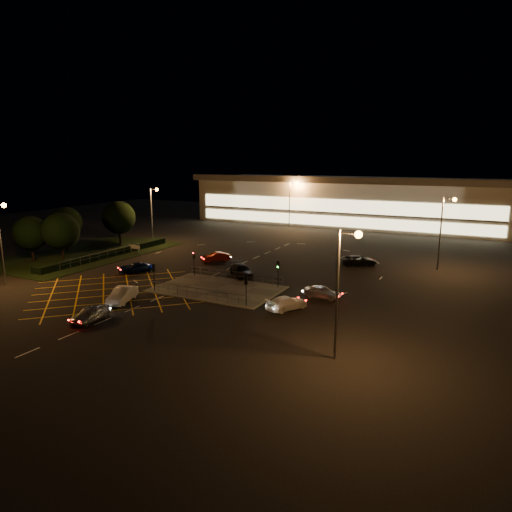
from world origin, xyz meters
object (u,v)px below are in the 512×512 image
at_px(car_far_dkgrey, 241,271).
at_px(signal_ne, 278,268).
at_px(car_queue_white, 122,295).
at_px(car_left_blue, 135,267).
at_px(signal_sw, 154,272).
at_px(signal_se, 246,285).
at_px(car_east_grey, 359,260).
at_px(signal_nw, 194,258).
at_px(car_approach_white, 287,303).
at_px(car_right_silver, 322,292).
at_px(car_circ_red, 216,257).
at_px(car_near_silver, 90,314).

bearing_deg(car_far_dkgrey, signal_ne, -67.96).
xyz_separation_m(car_queue_white, car_left_blue, (-7.83, 10.81, -0.16)).
distance_m(signal_sw, signal_se, 12.00).
distance_m(car_far_dkgrey, car_east_grey, 17.83).
relative_size(signal_nw, car_approach_white, 0.68).
relative_size(car_right_silver, car_circ_red, 0.99).
distance_m(signal_sw, car_left_blue, 10.59).
relative_size(car_near_silver, car_left_blue, 0.95).
bearing_deg(car_near_silver, car_right_silver, 39.14).
bearing_deg(car_queue_white, car_left_blue, 107.39).
bearing_deg(signal_nw, signal_se, -33.65).
xyz_separation_m(signal_ne, car_far_dkgrey, (-6.46, 2.70, -1.60)).
distance_m(car_near_silver, car_approach_white, 19.10).
xyz_separation_m(signal_nw, car_queue_white, (-0.57, -12.60, -1.58)).
bearing_deg(car_queue_white, car_circ_red, 75.33).
bearing_deg(signal_sw, car_east_grey, -126.33).
bearing_deg(car_near_silver, signal_nw, 87.51).
distance_m(signal_nw, car_east_grey, 23.72).
distance_m(signal_ne, car_circ_red, 16.55).
relative_size(car_near_silver, car_approach_white, 0.91).
relative_size(signal_nw, car_far_dkgrey, 0.60).
xyz_separation_m(signal_sw, car_circ_red, (-2.01, 16.63, -1.68)).
bearing_deg(signal_sw, car_circ_red, -83.11).
bearing_deg(car_queue_white, car_approach_white, 0.36).
xyz_separation_m(car_right_silver, car_east_grey, (-0.53, 17.53, 0.01)).
height_order(car_near_silver, car_east_grey, car_near_silver).
height_order(signal_sw, car_east_grey, signal_sw).
height_order(car_left_blue, car_circ_red, car_circ_red).
xyz_separation_m(car_queue_white, car_approach_white, (16.66, 5.70, -0.11)).
height_order(signal_sw, car_left_blue, signal_sw).
distance_m(car_circ_red, car_east_grey, 20.85).
relative_size(car_left_blue, car_circ_red, 1.07).
relative_size(signal_sw, car_near_silver, 0.74).
bearing_deg(signal_se, signal_ne, -90.00).
height_order(signal_ne, car_far_dkgrey, signal_ne).
xyz_separation_m(car_left_blue, car_circ_red, (6.39, 10.44, 0.06)).
bearing_deg(car_queue_white, signal_nw, 68.86).
bearing_deg(signal_sw, car_right_silver, -160.67).
distance_m(car_east_grey, car_approach_white, 22.83).
bearing_deg(car_left_blue, signal_se, 15.46).
distance_m(signal_ne, car_east_grey, 16.90).
height_order(signal_nw, car_queue_white, signal_nw).
xyz_separation_m(signal_ne, car_approach_white, (4.08, -6.90, -1.69)).
bearing_deg(signal_se, car_east_grey, -103.09).
distance_m(signal_se, car_right_silver, 8.94).
bearing_deg(car_approach_white, signal_sw, 30.56).
height_order(car_near_silver, car_circ_red, car_near_silver).
xyz_separation_m(signal_ne, car_left_blue, (-20.41, -1.79, -1.74)).
xyz_separation_m(signal_sw, car_queue_white, (-0.57, -4.62, -1.58)).
distance_m(signal_se, signal_ne, 7.99).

